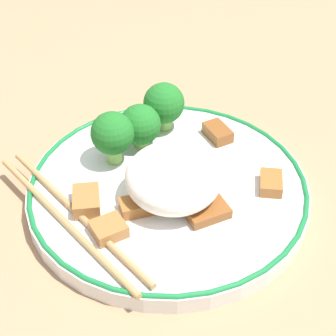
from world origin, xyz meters
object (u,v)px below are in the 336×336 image
(broccoli_back_center, at_px, (140,125))
(broccoli_back_right, at_px, (112,134))
(chopsticks, at_px, (71,217))
(broccoli_back_left, at_px, (164,104))
(plate, at_px, (168,190))

(broccoli_back_center, bearing_deg, broccoli_back_right, 30.08)
(chopsticks, bearing_deg, broccoli_back_left, -134.96)
(broccoli_back_center, bearing_deg, chopsticks, 47.18)
(broccoli_back_center, distance_m, chopsticks, 0.12)
(broccoli_back_center, relative_size, chopsticks, 0.23)
(plate, height_order, chopsticks, chopsticks)
(broccoli_back_right, bearing_deg, broccoli_back_center, -149.92)
(broccoli_back_left, distance_m, broccoli_back_right, 0.07)
(chopsticks, bearing_deg, broccoli_back_center, -132.82)
(plate, relative_size, broccoli_back_right, 4.83)
(plate, bearing_deg, broccoli_back_right, -48.41)
(plate, relative_size, chopsticks, 1.33)
(broccoli_back_left, height_order, broccoli_back_center, broccoli_back_left)
(broccoli_back_center, height_order, broccoli_back_right, broccoli_back_right)
(broccoli_back_center, xyz_separation_m, chopsticks, (0.08, 0.09, -0.02))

